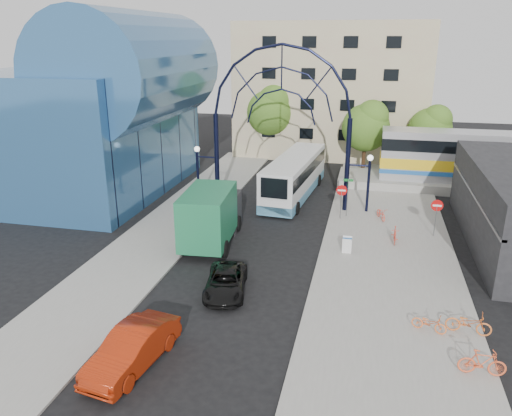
% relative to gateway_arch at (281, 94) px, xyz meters
% --- Properties ---
extents(ground, '(120.00, 120.00, 0.00)m').
position_rel_gateway_arch_xyz_m(ground, '(0.00, -14.00, -8.56)').
color(ground, black).
rests_on(ground, ground).
extents(sidewalk_east, '(8.00, 56.00, 0.12)m').
position_rel_gateway_arch_xyz_m(sidewalk_east, '(8.00, -10.00, -8.50)').
color(sidewalk_east, gray).
rests_on(sidewalk_east, ground).
extents(plaza_west, '(5.00, 50.00, 0.12)m').
position_rel_gateway_arch_xyz_m(plaza_west, '(-6.50, -8.00, -8.50)').
color(plaza_west, gray).
rests_on(plaza_west, ground).
extents(gateway_arch, '(13.64, 0.44, 12.10)m').
position_rel_gateway_arch_xyz_m(gateway_arch, '(0.00, 0.00, 0.00)').
color(gateway_arch, black).
rests_on(gateway_arch, ground).
extents(stop_sign, '(0.80, 0.07, 2.50)m').
position_rel_gateway_arch_xyz_m(stop_sign, '(4.80, -2.00, -6.56)').
color(stop_sign, slate).
rests_on(stop_sign, sidewalk_east).
extents(do_not_enter_sign, '(0.76, 0.07, 2.48)m').
position_rel_gateway_arch_xyz_m(do_not_enter_sign, '(11.00, -4.00, -6.58)').
color(do_not_enter_sign, slate).
rests_on(do_not_enter_sign, sidewalk_east).
extents(street_name_sign, '(0.70, 0.70, 2.80)m').
position_rel_gateway_arch_xyz_m(street_name_sign, '(5.20, -1.40, -6.43)').
color(street_name_sign, slate).
rests_on(street_name_sign, sidewalk_east).
extents(sandwich_board, '(0.55, 0.61, 0.99)m').
position_rel_gateway_arch_xyz_m(sandwich_board, '(5.60, -8.02, -7.81)').
color(sandwich_board, white).
rests_on(sandwich_board, sidewalk_east).
extents(transit_hall, '(16.50, 18.00, 14.50)m').
position_rel_gateway_arch_xyz_m(transit_hall, '(-15.30, 1.00, -1.86)').
color(transit_hall, '#2E5D8F').
rests_on(transit_hall, ground).
extents(apartment_block, '(20.00, 12.10, 14.00)m').
position_rel_gateway_arch_xyz_m(apartment_block, '(2.00, 20.97, -1.55)').
color(apartment_block, tan).
rests_on(apartment_block, ground).
extents(tree_north_a, '(4.48, 4.48, 7.00)m').
position_rel_gateway_arch_xyz_m(tree_north_a, '(6.12, 11.93, -3.95)').
color(tree_north_a, '#382314').
rests_on(tree_north_a, ground).
extents(tree_north_b, '(5.12, 5.12, 8.00)m').
position_rel_gateway_arch_xyz_m(tree_north_b, '(-3.88, 15.93, -3.29)').
color(tree_north_b, '#382314').
rests_on(tree_north_b, ground).
extents(tree_north_c, '(4.16, 4.16, 6.50)m').
position_rel_gateway_arch_xyz_m(tree_north_c, '(12.12, 13.93, -4.28)').
color(tree_north_c, '#382314').
rests_on(tree_north_c, ground).
extents(city_bus, '(3.72, 12.18, 3.30)m').
position_rel_gateway_arch_xyz_m(city_bus, '(0.69, 2.90, -6.83)').
color(city_bus, silver).
rests_on(city_bus, ground).
extents(green_truck, '(3.29, 7.47, 3.68)m').
position_rel_gateway_arch_xyz_m(green_truck, '(-2.91, -7.91, -6.72)').
color(green_truck, black).
rests_on(green_truck, ground).
extents(black_suv, '(2.70, 4.57, 1.19)m').
position_rel_gateway_arch_xyz_m(black_suv, '(-0.18, -14.21, -7.96)').
color(black_suv, black).
rests_on(black_suv, ground).
extents(red_sedan, '(2.43, 5.03, 1.59)m').
position_rel_gateway_arch_xyz_m(red_sedan, '(-2.07, -20.86, -7.76)').
color(red_sedan, '#982109').
rests_on(red_sedan, ground).
extents(bike_near_a, '(1.05, 1.71, 0.85)m').
position_rel_gateway_arch_xyz_m(bike_near_a, '(7.64, -1.49, -8.01)').
color(bike_near_a, '#FB4832').
rests_on(bike_near_a, sidewalk_east).
extents(bike_near_b, '(0.49, 1.65, 0.99)m').
position_rel_gateway_arch_xyz_m(bike_near_b, '(8.46, -5.67, -7.94)').
color(bike_near_b, '#E1402D').
rests_on(bike_near_b, sidewalk_east).
extents(bike_far_a, '(1.99, 0.90, 1.01)m').
position_rel_gateway_arch_xyz_m(bike_far_a, '(11.29, -15.57, -7.93)').
color(bike_far_a, orange).
rests_on(bike_far_a, sidewalk_east).
extents(bike_far_b, '(1.81, 0.54, 1.08)m').
position_rel_gateway_arch_xyz_m(bike_far_b, '(11.32, -18.48, -7.90)').
color(bike_far_b, '#EB5A2F').
rests_on(bike_far_b, sidewalk_east).
extents(bike_far_c, '(1.61, 0.97, 0.80)m').
position_rel_gateway_arch_xyz_m(bike_far_c, '(9.63, -15.77, -8.04)').
color(bike_far_c, orange).
rests_on(bike_far_c, sidewalk_east).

